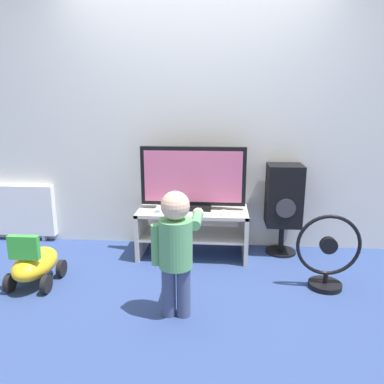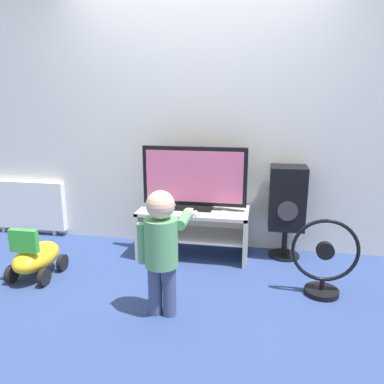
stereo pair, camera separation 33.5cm
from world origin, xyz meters
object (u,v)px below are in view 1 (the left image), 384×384
Objects in this scene: remote_secondary at (197,214)px; child at (176,244)px; remote_primary at (223,213)px; radiator at (13,210)px; game_console at (159,209)px; speaker_tower at (284,197)px; ride_on_toy at (35,264)px; television at (193,179)px; floor_fan at (328,256)px.

child is (-0.08, -0.87, 0.06)m from remote_secondary.
radiator is at bearing 170.46° from remote_primary.
radiator is (-1.60, 0.31, -0.15)m from game_console.
speaker_tower reaches higher than ride_on_toy.
television is at bearing 30.67° from ride_on_toy.
child is 1.45m from speaker_tower.
ride_on_toy is at bearing -157.29° from remote_secondary.
speaker_tower is (1.15, 0.19, 0.08)m from game_console.
floor_fan is at bearing 22.90° from child.
television is 5.59× the size of game_console.
remote_primary is at bearing -5.25° from game_console.
television is 0.34m from remote_secondary.
child reaches higher than remote_secondary.
child is 2.28m from radiator.
game_console is 0.37m from remote_secondary.
speaker_tower is 0.98× the size of radiator.
radiator reaches higher than remote_secondary.
television is at bearing 105.51° from remote_secondary.
floor_fan reaches higher than radiator.
floor_fan is (1.40, -0.49, -0.20)m from game_console.
ride_on_toy is at bearing 163.89° from child.
game_console is 1.30× the size of remote_secondary.
remote_secondary is at bearing 84.77° from child.
radiator reaches higher than game_console.
floor_fan is at bearing -28.02° from television.
television reaches higher than ride_on_toy.
television is at bearing -6.74° from radiator.
game_console reaches higher than remote_primary.
floor_fan reaches higher than ride_on_toy.
ride_on_toy is (-2.06, -0.81, -0.38)m from speaker_tower.
radiator reaches higher than ride_on_toy.
child reaches higher than floor_fan.
remote_secondary is at bearing -11.94° from radiator.
child is (-0.31, -0.91, 0.06)m from remote_primary.
floor_fan is (1.04, -0.39, -0.19)m from remote_secondary.
child is at bearing -95.23° from remote_secondary.
remote_primary is at bearing 71.26° from child.
speaker_tower is at bearing -2.64° from radiator.
remote_secondary is 0.26× the size of ride_on_toy.
child is 1.02× the size of speaker_tower.
remote_secondary is at bearing 22.71° from ride_on_toy.
television is at bearing 88.53° from child.
remote_secondary is 0.15× the size of radiator.
speaker_tower is at bearing 109.98° from floor_fan.
radiator is (-2.75, 0.13, -0.23)m from speaker_tower.
game_console is at bearing 34.80° from ride_on_toy.
television is 1.96m from radiator.
remote_secondary reaches higher than ride_on_toy.
game_console is 1.01m from child.
remote_primary is at bearing 11.30° from remote_secondary.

